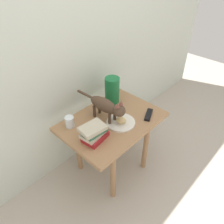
# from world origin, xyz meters

# --- Properties ---
(ground_plane) EXTENTS (6.00, 6.00, 0.00)m
(ground_plane) POSITION_xyz_m (0.00, 0.00, 0.00)
(ground_plane) COLOR #B2A899
(back_panel) EXTENTS (4.00, 0.04, 2.20)m
(back_panel) POSITION_xyz_m (0.00, 0.40, 1.10)
(back_panel) COLOR silver
(back_panel) RESTS_ON ground
(side_table) EXTENTS (0.79, 0.56, 0.58)m
(side_table) POSITION_xyz_m (0.00, 0.00, 0.49)
(side_table) COLOR #9E724C
(side_table) RESTS_ON ground
(plate) EXTENTS (0.22, 0.22, 0.01)m
(plate) POSITION_xyz_m (0.02, -0.08, 0.58)
(plate) COLOR silver
(plate) RESTS_ON side_table
(bread_roll) EXTENTS (0.08, 0.10, 0.05)m
(bread_roll) POSITION_xyz_m (0.01, -0.08, 0.61)
(bread_roll) COLOR #E0BC7A
(bread_roll) RESTS_ON plate
(cat) EXTENTS (0.11, 0.48, 0.23)m
(cat) POSITION_xyz_m (-0.03, 0.03, 0.71)
(cat) COLOR #4C3828
(cat) RESTS_ON side_table
(book_stack) EXTENTS (0.20, 0.15, 0.12)m
(book_stack) POSITION_xyz_m (-0.24, -0.05, 0.64)
(book_stack) COLOR maroon
(book_stack) RESTS_ON side_table
(green_vase) EXTENTS (0.12, 0.12, 0.23)m
(green_vase) POSITION_xyz_m (0.19, 0.18, 0.69)
(green_vase) COLOR #196B38
(green_vase) RESTS_ON side_table
(candle_jar) EXTENTS (0.07, 0.07, 0.08)m
(candle_jar) POSITION_xyz_m (-0.27, 0.18, 0.61)
(candle_jar) COLOR silver
(candle_jar) RESTS_ON side_table
(tv_remote) EXTENTS (0.15, 0.10, 0.02)m
(tv_remote) POSITION_xyz_m (0.24, -0.18, 0.59)
(tv_remote) COLOR black
(tv_remote) RESTS_ON side_table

